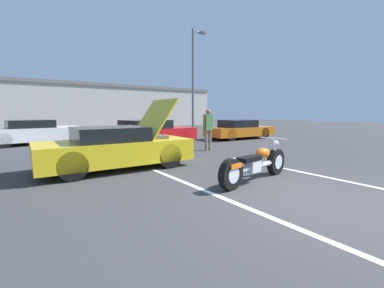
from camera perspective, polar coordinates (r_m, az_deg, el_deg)
ground_plane at (r=5.17m, az=26.28°, el=-11.54°), size 80.00×80.00×0.00m
parking_stripe_foreground at (r=4.91m, az=6.70°, el=-11.75°), size 0.12×5.81×0.01m
parking_stripe_middle at (r=7.28m, az=25.45°, el=-6.15°), size 0.12×5.81×0.01m
far_building at (r=28.13m, az=-26.27°, el=7.91°), size 32.00×4.20×4.40m
light_pole at (r=20.80m, az=0.39°, el=14.72°), size 1.21×0.28×7.92m
motorcycle at (r=6.09m, az=13.94°, el=-4.43°), size 2.55×0.78×0.96m
show_car_hood_open at (r=7.53m, az=-16.37°, el=-0.76°), size 4.12×1.84×1.98m
parked_car_mid_left_row at (r=15.07m, az=-31.65°, el=2.24°), size 4.52×2.35×1.20m
parked_car_right_row at (r=15.64m, az=10.47°, el=3.16°), size 4.28×1.93×1.12m
parked_car_mid_right_row at (r=12.66m, az=-9.65°, el=2.47°), size 4.83×2.44×1.21m
spectator_by_show_car at (r=10.65m, az=3.62°, el=4.07°), size 0.52×0.23×1.72m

